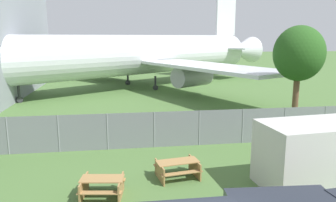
{
  "coord_description": "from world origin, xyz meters",
  "views": [
    {
      "loc": [
        -1.79,
        -6.01,
        6.06
      ],
      "look_at": [
        1.21,
        14.28,
        2.0
      ],
      "focal_mm": 35.0,
      "sensor_mm": 36.0,
      "label": 1
    }
  ],
  "objects_px": {
    "picnic_bench_near_cabin": "(102,185)",
    "picnic_bench_open_grass": "(178,167)",
    "airplane": "(131,56)",
    "tree_behind_benches": "(299,54)",
    "portable_cabin": "(313,155)"
  },
  "relations": [
    {
      "from": "airplane",
      "to": "portable_cabin",
      "type": "bearing_deg",
      "value": 70.32
    },
    {
      "from": "airplane",
      "to": "tree_behind_benches",
      "type": "distance_m",
      "value": 20.67
    },
    {
      "from": "picnic_bench_open_grass",
      "to": "airplane",
      "type": "bearing_deg",
      "value": 92.41
    },
    {
      "from": "picnic_bench_open_grass",
      "to": "tree_behind_benches",
      "type": "distance_m",
      "value": 13.06
    },
    {
      "from": "airplane",
      "to": "picnic_bench_near_cabin",
      "type": "bearing_deg",
      "value": 52.47
    },
    {
      "from": "portable_cabin",
      "to": "tree_behind_benches",
      "type": "xyz_separation_m",
      "value": [
        4.37,
        9.17,
        3.55
      ]
    },
    {
      "from": "portable_cabin",
      "to": "tree_behind_benches",
      "type": "bearing_deg",
      "value": 59.15
    },
    {
      "from": "picnic_bench_near_cabin",
      "to": "picnic_bench_open_grass",
      "type": "height_order",
      "value": "same"
    },
    {
      "from": "portable_cabin",
      "to": "picnic_bench_open_grass",
      "type": "bearing_deg",
      "value": 158.22
    },
    {
      "from": "airplane",
      "to": "picnic_bench_near_cabin",
      "type": "relative_size",
      "value": 23.47
    },
    {
      "from": "picnic_bench_open_grass",
      "to": "tree_behind_benches",
      "type": "xyz_separation_m",
      "value": [
        9.66,
        7.61,
        4.41
      ]
    },
    {
      "from": "picnic_bench_open_grass",
      "to": "portable_cabin",
      "type": "bearing_deg",
      "value": -16.4
    },
    {
      "from": "portable_cabin",
      "to": "tree_behind_benches",
      "type": "height_order",
      "value": "tree_behind_benches"
    },
    {
      "from": "airplane",
      "to": "picnic_bench_open_grass",
      "type": "distance_m",
      "value": 25.5
    },
    {
      "from": "airplane",
      "to": "portable_cabin",
      "type": "height_order",
      "value": "airplane"
    }
  ]
}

